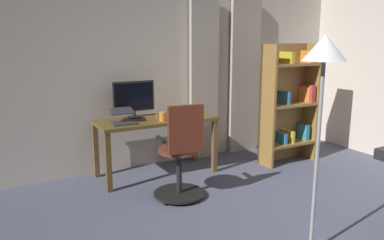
{
  "coord_description": "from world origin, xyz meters",
  "views": [
    {
      "loc": [
        2.27,
        1.95,
        1.7
      ],
      "look_at": [
        0.28,
        -1.73,
        0.8
      ],
      "focal_mm": 35.69,
      "sensor_mm": 36.0,
      "label": 1
    }
  ],
  "objects": [
    {
      "name": "back_room_partition",
      "position": [
        0.0,
        -2.79,
        1.3
      ],
      "size": [
        5.43,
        0.1,
        2.6
      ],
      "primitive_type": "cube",
      "color": "beige",
      "rests_on": "ground"
    },
    {
      "name": "bookshelf",
      "position": [
        -1.37,
        -1.98,
        0.82
      ],
      "size": [
        0.81,
        0.3,
        1.63
      ],
      "color": "olive",
      "rests_on": "ground"
    },
    {
      "name": "laptop",
      "position": [
        0.91,
        -2.26,
        0.78
      ],
      "size": [
        0.31,
        0.37,
        0.16
      ],
      "rotation": [
        0.0,
        0.0,
        -0.1
      ],
      "color": "#333338",
      "rests_on": "desk"
    },
    {
      "name": "computer_monitor",
      "position": [
        0.68,
        -2.52,
        0.98
      ],
      "size": [
        0.53,
        0.18,
        0.45
      ],
      "color": "#232328",
      "rests_on": "desk"
    },
    {
      "name": "computer_keyboard",
      "position": [
        0.1,
        -2.27,
        0.74
      ],
      "size": [
        0.4,
        0.15,
        0.02
      ],
      "primitive_type": "cube",
      "color": "#333338",
      "rests_on": "desk"
    },
    {
      "name": "office_chair",
      "position": [
        0.54,
        -1.49,
        0.49
      ],
      "size": [
        0.56,
        0.56,
        1.05
      ],
      "rotation": [
        0.0,
        0.0,
        3.04
      ],
      "color": "black",
      "rests_on": "ground"
    },
    {
      "name": "mug_tea",
      "position": [
        0.45,
        -2.15,
        0.78
      ],
      "size": [
        0.14,
        0.09,
        0.11
      ],
      "color": "orange",
      "rests_on": "desk"
    },
    {
      "name": "curtain_right_panel",
      "position": [
        -0.43,
        -2.68,
        1.12
      ],
      "size": [
        0.43,
        0.06,
        2.25
      ],
      "primitive_type": "cube",
      "color": "#B7AC9D",
      "rests_on": "ground"
    },
    {
      "name": "curtain_left_panel",
      "position": [
        -1.13,
        -2.68,
        1.12
      ],
      "size": [
        0.5,
        0.06,
        2.25
      ],
      "primitive_type": "cube",
      "color": "#B7AC9D",
      "rests_on": "ground"
    },
    {
      "name": "computer_mouse",
      "position": [
        0.41,
        -2.27,
        0.75
      ],
      "size": [
        0.06,
        0.1,
        0.04
      ],
      "primitive_type": "ellipsoid",
      "color": "white",
      "rests_on": "desk"
    },
    {
      "name": "floor_lamp",
      "position": [
        0.09,
        -0.05,
        1.45
      ],
      "size": [
        0.32,
        0.32,
        1.73
      ],
      "color": "black",
      "rests_on": "ground"
    },
    {
      "name": "desk",
      "position": [
        0.47,
        -2.33,
        0.63
      ],
      "size": [
        1.47,
        0.62,
        0.73
      ],
      "color": "brown",
      "rests_on": "ground"
    }
  ]
}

